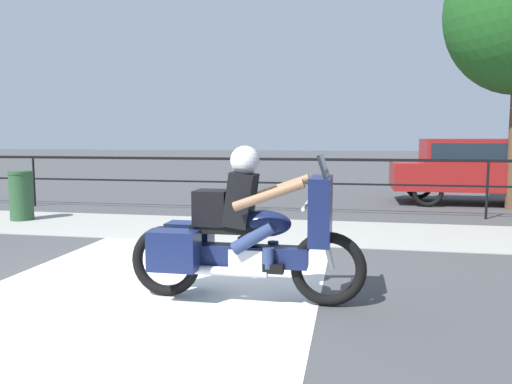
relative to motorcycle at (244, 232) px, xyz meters
name	(u,v)px	position (x,y,z in m)	size (l,w,h in m)	color
ground_plane	(137,281)	(-1.36, 0.45, -0.70)	(120.00, 120.00, 0.00)	#424244
sidewalk_band	(216,228)	(-1.36, 3.85, -0.70)	(44.00, 2.40, 0.01)	#99968E
crosswalk_band	(154,287)	(-1.08, 0.25, -0.70)	(3.66, 6.00, 0.01)	silver
fence_railing	(241,169)	(-1.36, 5.92, 0.25)	(36.00, 0.05, 1.21)	black
motorcycle	(244,232)	(0.00, 0.00, 0.00)	(2.41, 0.76, 1.57)	black
parked_car	(474,167)	(4.03, 8.39, 0.23)	(4.14, 1.79, 1.62)	maroon
trash_bin	(21,196)	(-5.42, 4.01, -0.21)	(0.47, 0.47, 0.99)	#284C2D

